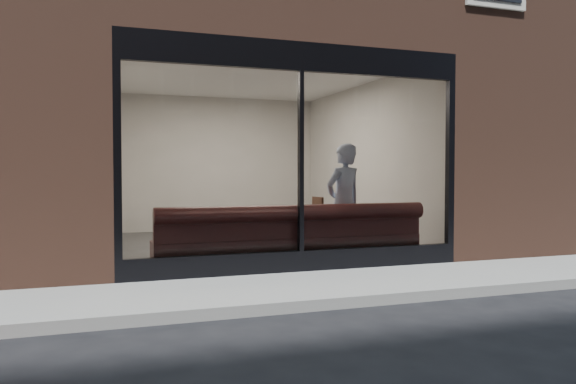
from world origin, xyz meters
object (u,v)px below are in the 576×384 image
object	(u,v)px
cafe_chair_right	(308,236)
banquette	(291,252)
cafe_table_left	(202,217)
person	(344,203)
cafe_table_right	(302,213)

from	to	relation	value
cafe_chair_right	banquette	bearing A→B (deg)	55.81
banquette	cafe_chair_right	distance (m)	1.96
banquette	cafe_table_left	bearing A→B (deg)	155.65
person	cafe_table_right	size ratio (longest dim) A/B	2.99
cafe_table_left	cafe_chair_right	xyz separation A→B (m)	(2.16, 1.17, -0.50)
cafe_table_left	cafe_table_right	world-z (taller)	cafe_table_right
cafe_table_left	banquette	bearing A→B (deg)	-24.35
banquette	person	xyz separation A→B (m)	(0.95, 0.22, 0.70)
banquette	cafe_chair_right	bearing A→B (deg)	61.18
cafe_table_left	cafe_table_right	size ratio (longest dim) A/B	0.94
cafe_table_right	banquette	bearing A→B (deg)	-120.67
person	cafe_table_left	xyz separation A→B (m)	(-2.16, 0.33, -0.18)
person	cafe_table_right	xyz separation A→B (m)	(-0.47, 0.59, -0.18)
cafe_table_right	cafe_table_left	bearing A→B (deg)	-171.39
person	cafe_chair_right	bearing A→B (deg)	-108.84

